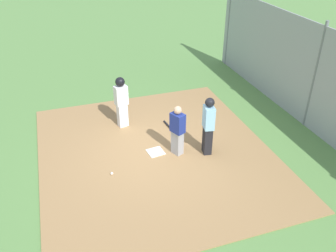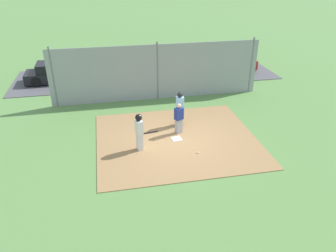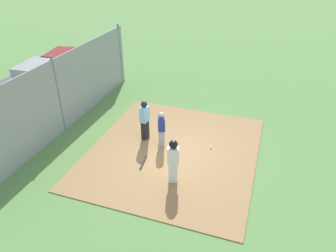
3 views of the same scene
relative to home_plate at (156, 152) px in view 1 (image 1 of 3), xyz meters
name	(u,v)px [view 1 (image 1 of 3)]	position (x,y,z in m)	size (l,w,h in m)	color
ground_plane	(156,153)	(0.00, 0.00, -0.04)	(140.00, 140.00, 0.00)	#5B8947
dirt_infield	(156,153)	(0.00, 0.00, -0.03)	(7.20, 6.40, 0.03)	#9E774C
home_plate	(156,152)	(0.00, 0.00, 0.00)	(0.44, 0.44, 0.02)	white
catcher	(178,130)	(-0.22, -0.57, 0.76)	(0.45, 0.39, 1.50)	#9E9EA3
umpire	(208,125)	(-0.46, -1.38, 0.90)	(0.42, 0.32, 1.72)	black
runner	(121,99)	(1.75, 0.56, 0.95)	(0.34, 0.43, 1.67)	silver
baseball_bat	(169,127)	(1.15, -0.80, 0.02)	(0.06, 0.06, 0.82)	black
baseball	(112,173)	(-0.61, 1.38, 0.03)	(0.07, 0.07, 0.07)	white
backstop_fence	(314,79)	(0.00, -5.03, 1.56)	(12.00, 0.10, 3.35)	#93999E
parked_car_dark	(302,39)	(6.03, -9.26, 0.57)	(4.24, 1.97, 1.28)	black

